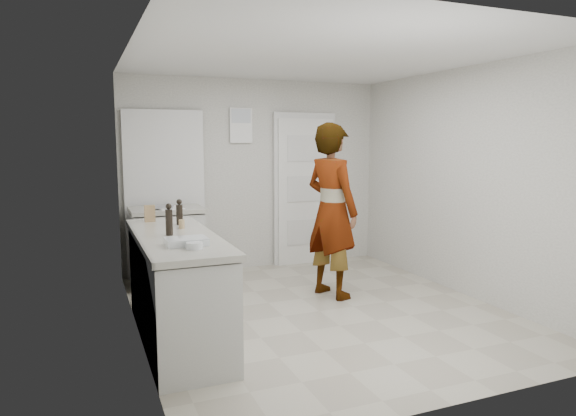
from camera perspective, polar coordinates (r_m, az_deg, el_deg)
name	(u,v)px	position (r m, az deg, el deg)	size (l,w,h in m)	color
ground	(319,311)	(5.28, 3.51, -11.37)	(4.00, 4.00, 0.00)	#A49C8A
room_shell	(244,193)	(6.79, -4.90, 1.73)	(4.00, 4.00, 4.00)	#A6A49D
main_counter	(177,291)	(4.55, -12.24, -9.04)	(0.64, 1.96, 0.93)	#B7B7B2
side_counter	(168,249)	(6.25, -13.21, -4.48)	(0.84, 0.61, 0.93)	#B7B7B2
person	(332,211)	(5.60, 4.87, -0.30)	(0.69, 0.46, 1.90)	silver
cake_mix_box	(150,213)	(5.14, -15.11, -0.59)	(0.10, 0.05, 0.16)	olive
spice_jar	(182,224)	(4.70, -11.72, -1.76)	(0.05, 0.05, 0.08)	tan
oil_cruet_a	(179,213)	(4.90, -11.97, -0.50)	(0.06, 0.06, 0.24)	black
oil_cruet_b	(169,220)	(4.37, -13.08, -1.31)	(0.06, 0.06, 0.27)	black
baking_dish	(186,242)	(3.96, -11.23, -3.69)	(0.31, 0.22, 0.05)	silver
egg_bowl	(194,246)	(3.81, -10.36, -4.13)	(0.12, 0.12, 0.05)	silver
papers	(170,208)	(6.11, -13.03, 0.02)	(0.27, 0.34, 0.01)	white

